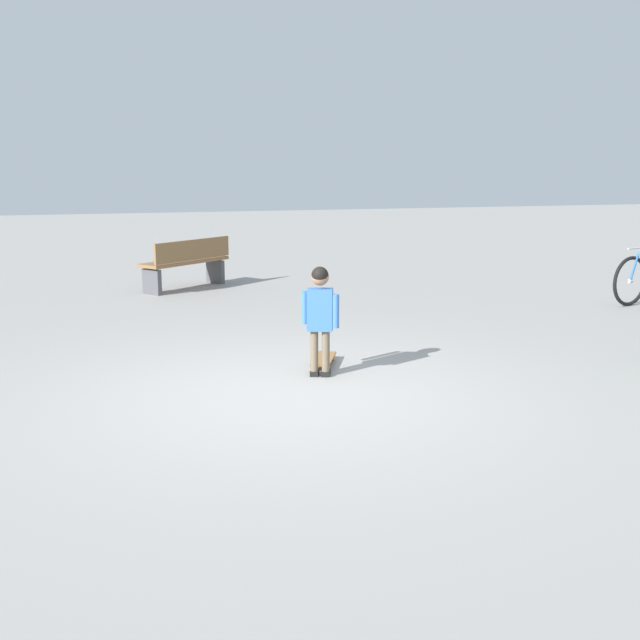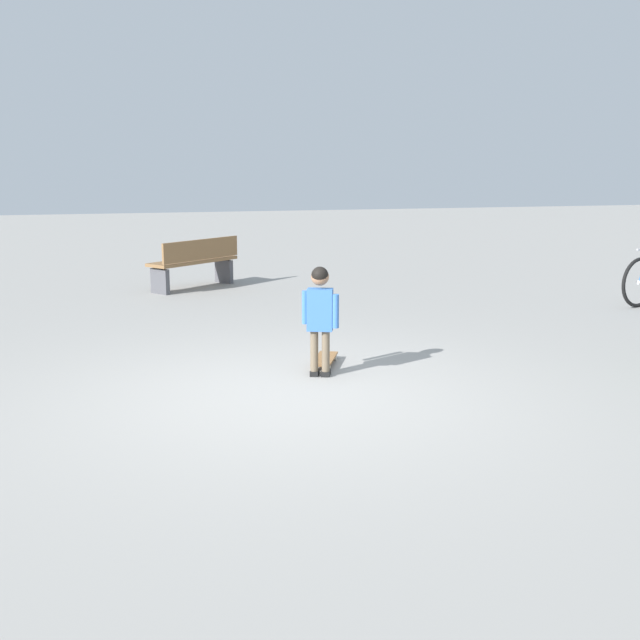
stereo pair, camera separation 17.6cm
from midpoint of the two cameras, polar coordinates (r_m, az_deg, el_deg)
ground_plane at (r=6.97m, az=-2.92°, el=-5.50°), size 50.00×50.00×0.00m
child_person at (r=7.43m, az=-0.68°, el=0.80°), size 0.32×0.29×1.06m
skateboard at (r=7.97m, az=-0.38°, el=-2.86°), size 0.61×0.41×0.07m
street_bench at (r=12.79m, az=-10.00°, el=4.10°), size 1.33×1.53×0.80m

